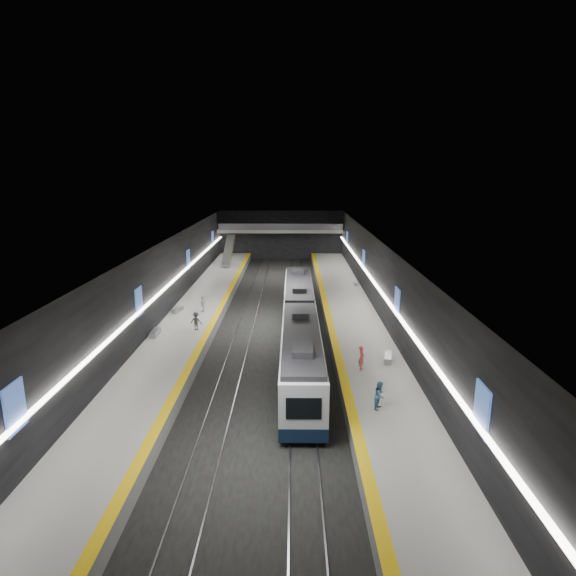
{
  "coord_description": "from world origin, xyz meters",
  "views": [
    {
      "loc": [
        1.91,
        -43.56,
        14.31
      ],
      "look_at": [
        1.43,
        5.92,
        2.2
      ],
      "focal_mm": 30.0,
      "sensor_mm": 36.0,
      "label": 1
    }
  ],
  "objects_px": {
    "bench_left_far": "(177,310)",
    "bench_right_near": "(388,358)",
    "bench_right_far": "(356,283)",
    "train": "(300,322)",
    "escalator": "(228,251)",
    "passenger_left_a": "(203,304)",
    "passenger_right_a": "(362,358)",
    "passenger_right_b": "(380,396)",
    "bench_left_near": "(155,333)",
    "passenger_left_b": "(196,321)"
  },
  "relations": [
    {
      "from": "bench_left_far",
      "to": "passenger_left_a",
      "type": "relative_size",
      "value": 1.07
    },
    {
      "from": "escalator",
      "to": "passenger_left_b",
      "type": "height_order",
      "value": "escalator"
    },
    {
      "from": "train",
      "to": "bench_right_near",
      "type": "bearing_deg",
      "value": -39.49
    },
    {
      "from": "bench_left_near",
      "to": "passenger_left_b",
      "type": "bearing_deg",
      "value": 23.54
    },
    {
      "from": "train",
      "to": "passenger_left_a",
      "type": "distance_m",
      "value": 11.58
    },
    {
      "from": "escalator",
      "to": "passenger_right_b",
      "type": "height_order",
      "value": "escalator"
    },
    {
      "from": "bench_right_near",
      "to": "passenger_left_b",
      "type": "xyz_separation_m",
      "value": [
        -15.12,
        6.66,
        0.57
      ]
    },
    {
      "from": "escalator",
      "to": "passenger_left_a",
      "type": "height_order",
      "value": "escalator"
    },
    {
      "from": "passenger_right_b",
      "to": "bench_right_far",
      "type": "bearing_deg",
      "value": 24.31
    },
    {
      "from": "passenger_left_a",
      "to": "bench_right_far",
      "type": "bearing_deg",
      "value": 136.26
    },
    {
      "from": "train",
      "to": "bench_left_near",
      "type": "distance_m",
      "value": 12.04
    },
    {
      "from": "bench_left_near",
      "to": "bench_right_far",
      "type": "xyz_separation_m",
      "value": [
        19.0,
        18.39,
        -0.02
      ]
    },
    {
      "from": "train",
      "to": "escalator",
      "type": "relative_size",
      "value": 3.76
    },
    {
      "from": "escalator",
      "to": "bench_left_far",
      "type": "relative_size",
      "value": 4.78
    },
    {
      "from": "bench_left_near",
      "to": "bench_right_near",
      "type": "height_order",
      "value": "bench_right_near"
    },
    {
      "from": "bench_left_far",
      "to": "passenger_right_a",
      "type": "bearing_deg",
      "value": -26.72
    },
    {
      "from": "passenger_right_b",
      "to": "passenger_left_a",
      "type": "distance_m",
      "value": 23.7
    },
    {
      "from": "bench_left_far",
      "to": "bench_right_far",
      "type": "height_order",
      "value": "same"
    },
    {
      "from": "bench_left_far",
      "to": "bench_right_near",
      "type": "bearing_deg",
      "value": -19.62
    },
    {
      "from": "passenger_right_a",
      "to": "passenger_left_a",
      "type": "distance_m",
      "value": 19.24
    },
    {
      "from": "passenger_right_a",
      "to": "passenger_right_b",
      "type": "xyz_separation_m",
      "value": [
        0.28,
        -5.55,
        -0.03
      ]
    },
    {
      "from": "bench_left_far",
      "to": "bench_right_near",
      "type": "xyz_separation_m",
      "value": [
        18.04,
        -12.1,
        0.02
      ]
    },
    {
      "from": "bench_right_near",
      "to": "passenger_right_a",
      "type": "xyz_separation_m",
      "value": [
        -2.17,
        -1.68,
        0.63
      ]
    },
    {
      "from": "bench_right_near",
      "to": "bench_left_far",
      "type": "bearing_deg",
      "value": 159.72
    },
    {
      "from": "passenger_right_b",
      "to": "train",
      "type": "bearing_deg",
      "value": 48.67
    },
    {
      "from": "bench_left_near",
      "to": "bench_left_far",
      "type": "distance_m",
      "value": 6.85
    },
    {
      "from": "bench_left_near",
      "to": "passenger_left_b",
      "type": "relative_size",
      "value": 1.13
    },
    {
      "from": "bench_right_far",
      "to": "passenger_left_b",
      "type": "distance_m",
      "value": 23.22
    },
    {
      "from": "passenger_left_b",
      "to": "bench_right_far",
      "type": "bearing_deg",
      "value": -122.06
    },
    {
      "from": "bench_right_near",
      "to": "bench_right_far",
      "type": "bearing_deg",
      "value": 101.88
    },
    {
      "from": "bench_right_near",
      "to": "bench_right_far",
      "type": "height_order",
      "value": "bench_right_near"
    },
    {
      "from": "passenger_left_b",
      "to": "passenger_left_a",
      "type": "bearing_deg",
      "value": -74.66
    },
    {
      "from": "passenger_left_a",
      "to": "bench_right_near",
      "type": "bearing_deg",
      "value": 62.97
    },
    {
      "from": "bench_right_far",
      "to": "train",
      "type": "bearing_deg",
      "value": -107.91
    },
    {
      "from": "passenger_right_a",
      "to": "passenger_left_a",
      "type": "height_order",
      "value": "passenger_right_a"
    },
    {
      "from": "escalator",
      "to": "passenger_right_b",
      "type": "distance_m",
      "value": 46.63
    },
    {
      "from": "train",
      "to": "passenger_left_a",
      "type": "xyz_separation_m",
      "value": [
        -9.25,
        6.95,
        -0.41
      ]
    },
    {
      "from": "bench_right_far",
      "to": "passenger_left_a",
      "type": "height_order",
      "value": "passenger_left_a"
    },
    {
      "from": "bench_right_far",
      "to": "passenger_right_b",
      "type": "distance_m",
      "value": 30.98
    },
    {
      "from": "passenger_right_b",
      "to": "passenger_left_b",
      "type": "distance_m",
      "value": 19.18
    },
    {
      "from": "bench_left_near",
      "to": "passenger_right_b",
      "type": "bearing_deg",
      "value": -37.47
    },
    {
      "from": "bench_left_far",
      "to": "passenger_left_b",
      "type": "xyz_separation_m",
      "value": [
        2.92,
        -5.45,
        0.59
      ]
    },
    {
      "from": "bench_right_near",
      "to": "bench_right_far",
      "type": "xyz_separation_m",
      "value": [
        0.7,
        23.65,
        -0.02
      ]
    },
    {
      "from": "escalator",
      "to": "bench_right_far",
      "type": "relative_size",
      "value": 4.78
    },
    {
      "from": "bench_left_far",
      "to": "bench_right_near",
      "type": "height_order",
      "value": "bench_right_near"
    },
    {
      "from": "bench_left_near",
      "to": "escalator",
      "type": "bearing_deg",
      "value": 86.19
    },
    {
      "from": "passenger_right_b",
      "to": "passenger_left_a",
      "type": "height_order",
      "value": "passenger_right_b"
    },
    {
      "from": "passenger_right_a",
      "to": "bench_right_far",
      "type": "bearing_deg",
      "value": 10.15
    },
    {
      "from": "train",
      "to": "bench_right_far",
      "type": "bearing_deg",
      "value": 69.23
    },
    {
      "from": "bench_right_far",
      "to": "passenger_left_b",
      "type": "xyz_separation_m",
      "value": [
        -15.82,
        -16.99,
        0.59
      ]
    }
  ]
}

